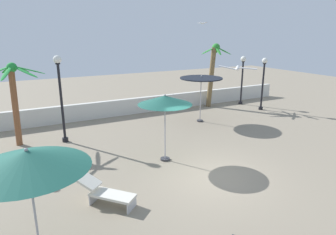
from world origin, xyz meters
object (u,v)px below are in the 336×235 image
palm_tree_1 (14,91)px  lamp_post_2 (60,90)px  lamp_post_3 (263,78)px  lounge_chair_0 (106,192)px  palm_tree_0 (213,68)px  lamp_post_0 (242,74)px  seagull_0 (202,23)px  patio_umbrella_0 (165,101)px  patio_umbrella_2 (27,160)px  seagull_1 (238,68)px  patio_umbrella_1 (201,80)px

palm_tree_1 → lamp_post_2: lamp_post_2 is taller
palm_tree_1 → lamp_post_3: 14.82m
palm_tree_1 → lounge_chair_0: (2.08, -6.84, -2.14)m
palm_tree_1 → lounge_chair_0: bearing=-73.1°
palm_tree_0 → lounge_chair_0: 13.88m
lamp_post_0 → seagull_0: bearing=144.6°
palm_tree_0 → lamp_post_2: bearing=-165.8°
patio_umbrella_0 → seagull_0: size_ratio=2.71×
palm_tree_1 → lounge_chair_0: size_ratio=2.20×
patio_umbrella_2 → lamp_post_3: size_ratio=0.82×
patio_umbrella_2 → lamp_post_0: (14.64, 10.12, -0.34)m
lamp_post_0 → lamp_post_3: size_ratio=1.00×
palm_tree_0 → seagull_1: size_ratio=4.88×
palm_tree_1 → lamp_post_2: size_ratio=0.93×
patio_umbrella_1 → palm_tree_1: palm_tree_1 is taller
patio_umbrella_2 → lamp_post_3: (14.77, 8.21, -0.43)m
patio_umbrella_2 → palm_tree_0: bearing=40.7°
palm_tree_1 → lounge_chair_0: palm_tree_1 is taller
patio_umbrella_0 → palm_tree_0: 9.96m
patio_umbrella_1 → seagull_0: (2.67, 4.02, 3.23)m
patio_umbrella_1 → palm_tree_0: size_ratio=0.62×
palm_tree_1 → lamp_post_2: (1.91, -0.57, -0.01)m
patio_umbrella_1 → lamp_post_2: bearing=178.6°
lamp_post_3 → seagull_0: size_ratio=3.41×
patio_umbrella_2 → lamp_post_2: lamp_post_2 is taller
palm_tree_0 → lamp_post_0: (2.22, -0.55, -0.48)m
lamp_post_3 → palm_tree_0: bearing=133.8°
seagull_1 → patio_umbrella_1: bearing=63.5°
lamp_post_0 → lamp_post_3: bearing=-86.0°
palm_tree_0 → seagull_0: bearing=99.9°
palm_tree_1 → lamp_post_2: bearing=-16.7°
patio_umbrella_0 → seagull_1: (0.78, -3.22, 1.55)m
lamp_post_3 → seagull_1: bearing=-139.3°
palm_tree_1 → seagull_1: bearing=-53.1°
palm_tree_0 → palm_tree_1: palm_tree_0 is taller
patio_umbrella_2 → palm_tree_1: palm_tree_1 is taller
patio_umbrella_1 → palm_tree_0: palm_tree_0 is taller
patio_umbrella_2 → seagull_1: bearing=5.9°
palm_tree_0 → seagull_1: bearing=-122.8°
patio_umbrella_0 → lamp_post_0: (9.48, 6.28, -0.28)m
patio_umbrella_2 → seagull_1: 6.16m
lamp_post_2 → lamp_post_3: bearing=0.9°
patio_umbrella_2 → patio_umbrella_1: bearing=39.3°
patio_umbrella_1 → patio_umbrella_2: bearing=-140.7°
patio_umbrella_1 → seagull_1: 8.20m
lounge_chair_0 → palm_tree_1: bearing=106.9°
patio_umbrella_0 → lamp_post_3: bearing=24.5°
lamp_post_0 → seagull_1: size_ratio=3.87×
lamp_post_2 → lounge_chair_0: (0.17, -6.27, -2.12)m
patio_umbrella_2 → lounge_chair_0: (2.04, 1.74, -2.18)m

